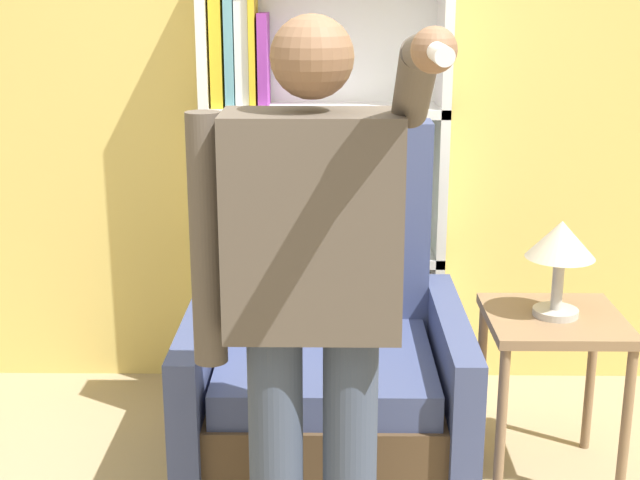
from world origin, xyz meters
TOP-DOWN VIEW (x-y plane):
  - wall_back at (0.00, 2.03)m, footprint 8.00×0.06m
  - bookcase at (-0.11, 1.87)m, footprint 1.03×0.28m
  - armchair at (0.02, 1.11)m, footprint 0.99×0.91m
  - person_standing at (-0.02, 0.29)m, footprint 0.60×0.78m
  - side_table at (0.84, 1.10)m, footprint 0.49×0.49m
  - table_lamp at (0.84, 1.10)m, footprint 0.24×0.24m

SIDE VIEW (x-z plane):
  - armchair at x=0.02m, z-range -0.26..1.04m
  - side_table at x=0.84m, z-range 0.22..0.86m
  - table_lamp at x=0.84m, z-range 0.73..1.08m
  - bookcase at x=-0.11m, z-range -0.03..1.89m
  - person_standing at x=-0.02m, z-range 0.13..1.85m
  - wall_back at x=0.00m, z-range 0.00..2.80m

